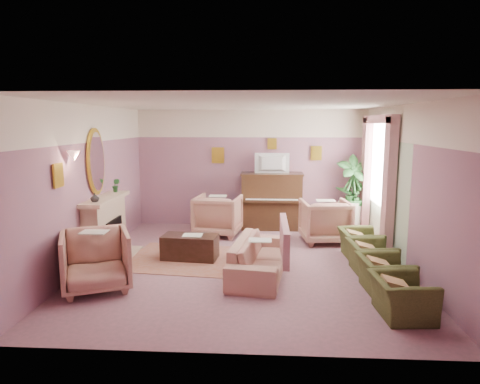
# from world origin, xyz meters

# --- Properties ---
(floor) EXTENTS (5.50, 6.00, 0.01)m
(floor) POSITION_xyz_m (0.00, 0.00, 0.00)
(floor) COLOR #90616C
(floor) RESTS_ON ground
(ceiling) EXTENTS (5.50, 6.00, 0.01)m
(ceiling) POSITION_xyz_m (0.00, 0.00, 2.80)
(ceiling) COLOR beige
(ceiling) RESTS_ON wall_back
(wall_back) EXTENTS (5.50, 0.02, 2.80)m
(wall_back) POSITION_xyz_m (0.00, 3.00, 1.40)
(wall_back) COLOR slate
(wall_back) RESTS_ON floor
(wall_front) EXTENTS (5.50, 0.02, 2.80)m
(wall_front) POSITION_xyz_m (0.00, -3.00, 1.40)
(wall_front) COLOR slate
(wall_front) RESTS_ON floor
(wall_left) EXTENTS (0.02, 6.00, 2.80)m
(wall_left) POSITION_xyz_m (-2.75, 0.00, 1.40)
(wall_left) COLOR slate
(wall_left) RESTS_ON floor
(wall_right) EXTENTS (0.02, 6.00, 2.80)m
(wall_right) POSITION_xyz_m (2.75, 0.00, 1.40)
(wall_right) COLOR slate
(wall_right) RESTS_ON floor
(picture_rail_band) EXTENTS (5.50, 0.01, 0.65)m
(picture_rail_band) POSITION_xyz_m (0.00, 2.99, 2.47)
(picture_rail_band) COLOR beige
(picture_rail_band) RESTS_ON wall_back
(stripe_panel) EXTENTS (0.01, 3.00, 2.15)m
(stripe_panel) POSITION_xyz_m (2.73, 1.30, 1.07)
(stripe_panel) COLOR beige
(stripe_panel) RESTS_ON wall_right
(fireplace_surround) EXTENTS (0.30, 1.40, 1.10)m
(fireplace_surround) POSITION_xyz_m (-2.59, 0.20, 0.55)
(fireplace_surround) COLOR #C8AB8B
(fireplace_surround) RESTS_ON floor
(fireplace_inset) EXTENTS (0.18, 0.72, 0.68)m
(fireplace_inset) POSITION_xyz_m (-2.49, 0.20, 0.40)
(fireplace_inset) COLOR black
(fireplace_inset) RESTS_ON floor
(fire_ember) EXTENTS (0.06, 0.54, 0.10)m
(fire_ember) POSITION_xyz_m (-2.45, 0.20, 0.22)
(fire_ember) COLOR orange
(fire_ember) RESTS_ON floor
(mantel_shelf) EXTENTS (0.40, 1.55, 0.07)m
(mantel_shelf) POSITION_xyz_m (-2.56, 0.20, 1.12)
(mantel_shelf) COLOR #C8AB8B
(mantel_shelf) RESTS_ON fireplace_surround
(hearth) EXTENTS (0.55, 1.50, 0.02)m
(hearth) POSITION_xyz_m (-2.39, 0.20, 0.01)
(hearth) COLOR #C8AB8B
(hearth) RESTS_ON floor
(mirror_frame) EXTENTS (0.04, 0.72, 1.20)m
(mirror_frame) POSITION_xyz_m (-2.70, 0.20, 1.80)
(mirror_frame) COLOR gold
(mirror_frame) RESTS_ON wall_left
(mirror_glass) EXTENTS (0.01, 0.60, 1.06)m
(mirror_glass) POSITION_xyz_m (-2.67, 0.20, 1.80)
(mirror_glass) COLOR white
(mirror_glass) RESTS_ON wall_left
(sconce_shade) EXTENTS (0.20, 0.20, 0.16)m
(sconce_shade) POSITION_xyz_m (-2.62, -0.85, 1.98)
(sconce_shade) COLOR #FFB69F
(sconce_shade) RESTS_ON wall_left
(piano) EXTENTS (1.40, 0.60, 1.30)m
(piano) POSITION_xyz_m (0.50, 2.68, 0.65)
(piano) COLOR #3C2415
(piano) RESTS_ON floor
(piano_keyshelf) EXTENTS (1.30, 0.12, 0.06)m
(piano_keyshelf) POSITION_xyz_m (0.50, 2.33, 0.72)
(piano_keyshelf) COLOR #3C2415
(piano_keyshelf) RESTS_ON piano
(piano_keys) EXTENTS (1.20, 0.08, 0.02)m
(piano_keys) POSITION_xyz_m (0.50, 2.33, 0.76)
(piano_keys) COLOR white
(piano_keys) RESTS_ON piano
(piano_top) EXTENTS (1.45, 0.65, 0.04)m
(piano_top) POSITION_xyz_m (0.50, 2.68, 1.31)
(piano_top) COLOR #3C2415
(piano_top) RESTS_ON piano
(television) EXTENTS (0.80, 0.12, 0.48)m
(television) POSITION_xyz_m (0.50, 2.63, 1.60)
(television) COLOR black
(television) RESTS_ON piano
(print_back_left) EXTENTS (0.30, 0.03, 0.38)m
(print_back_left) POSITION_xyz_m (-0.80, 2.96, 1.72)
(print_back_left) COLOR gold
(print_back_left) RESTS_ON wall_back
(print_back_right) EXTENTS (0.26, 0.03, 0.34)m
(print_back_right) POSITION_xyz_m (1.55, 2.96, 1.78)
(print_back_right) COLOR gold
(print_back_right) RESTS_ON wall_back
(print_back_mid) EXTENTS (0.22, 0.03, 0.26)m
(print_back_mid) POSITION_xyz_m (0.50, 2.96, 2.00)
(print_back_mid) COLOR gold
(print_back_mid) RESTS_ON wall_back
(print_left_wall) EXTENTS (0.03, 0.28, 0.36)m
(print_left_wall) POSITION_xyz_m (-2.71, -1.20, 1.72)
(print_left_wall) COLOR gold
(print_left_wall) RESTS_ON wall_left
(window_blind) EXTENTS (0.03, 1.40, 1.80)m
(window_blind) POSITION_xyz_m (2.70, 1.55, 1.70)
(window_blind) COLOR silver
(window_blind) RESTS_ON wall_right
(curtain_left) EXTENTS (0.16, 0.34, 2.60)m
(curtain_left) POSITION_xyz_m (2.62, 0.63, 1.30)
(curtain_left) COLOR #B6777D
(curtain_left) RESTS_ON floor
(curtain_right) EXTENTS (0.16, 0.34, 2.60)m
(curtain_right) POSITION_xyz_m (2.62, 2.47, 1.30)
(curtain_right) COLOR #B6777D
(curtain_right) RESTS_ON floor
(pelmet) EXTENTS (0.16, 2.20, 0.16)m
(pelmet) POSITION_xyz_m (2.62, 1.55, 2.56)
(pelmet) COLOR #B6777D
(pelmet) RESTS_ON wall_right
(mantel_plant) EXTENTS (0.16, 0.16, 0.28)m
(mantel_plant) POSITION_xyz_m (-2.55, 0.75, 1.29)
(mantel_plant) COLOR #286029
(mantel_plant) RESTS_ON mantel_shelf
(mantel_vase) EXTENTS (0.16, 0.16, 0.16)m
(mantel_vase) POSITION_xyz_m (-2.55, -0.30, 1.23)
(mantel_vase) COLOR beige
(mantel_vase) RESTS_ON mantel_shelf
(area_rug) EXTENTS (2.68, 2.05, 0.01)m
(area_rug) POSITION_xyz_m (-0.90, 0.22, 0.01)
(area_rug) COLOR #9A5E4C
(area_rug) RESTS_ON floor
(coffee_table) EXTENTS (1.05, 0.60, 0.45)m
(coffee_table) POSITION_xyz_m (-1.03, 0.24, 0.23)
(coffee_table) COLOR black
(coffee_table) RESTS_ON floor
(table_paper) EXTENTS (0.35, 0.28, 0.01)m
(table_paper) POSITION_xyz_m (-0.98, 0.24, 0.46)
(table_paper) COLOR beige
(table_paper) RESTS_ON coffee_table
(sofa) EXTENTS (0.67, 2.02, 0.82)m
(sofa) POSITION_xyz_m (0.27, -0.47, 0.41)
(sofa) COLOR tan
(sofa) RESTS_ON floor
(sofa_throw) EXTENTS (0.10, 1.53, 0.56)m
(sofa_throw) POSITION_xyz_m (0.67, -0.47, 0.60)
(sofa_throw) COLOR #B6777D
(sofa_throw) RESTS_ON sofa
(floral_armchair_left) EXTENTS (0.96, 0.96, 1.00)m
(floral_armchair_left) POSITION_xyz_m (-0.70, 2.00, 0.50)
(floral_armchair_left) COLOR tan
(floral_armchair_left) RESTS_ON floor
(floral_armchair_right) EXTENTS (0.96, 0.96, 1.00)m
(floral_armchair_right) POSITION_xyz_m (1.61, 1.55, 0.50)
(floral_armchair_right) COLOR tan
(floral_armchair_right) RESTS_ON floor
(floral_armchair_front) EXTENTS (0.96, 0.96, 1.00)m
(floral_armchair_front) POSITION_xyz_m (-2.18, -1.29, 0.50)
(floral_armchair_front) COLOR tan
(floral_armchair_front) RESTS_ON floor
(olive_chair_a) EXTENTS (0.57, 0.81, 0.70)m
(olive_chair_a) POSITION_xyz_m (2.12, -1.94, 0.35)
(olive_chair_a) COLOR #434A21
(olive_chair_a) RESTS_ON floor
(olive_chair_b) EXTENTS (0.57, 0.81, 0.70)m
(olive_chair_b) POSITION_xyz_m (2.12, -1.12, 0.35)
(olive_chair_b) COLOR #434A21
(olive_chair_b) RESTS_ON floor
(olive_chair_c) EXTENTS (0.57, 0.81, 0.70)m
(olive_chair_c) POSITION_xyz_m (2.12, -0.30, 0.35)
(olive_chair_c) COLOR #434A21
(olive_chair_c) RESTS_ON floor
(olive_chair_d) EXTENTS (0.57, 0.81, 0.70)m
(olive_chair_d) POSITION_xyz_m (2.12, 0.52, 0.35)
(olive_chair_d) COLOR #434A21
(olive_chair_d) RESTS_ON floor
(side_table) EXTENTS (0.52, 0.52, 0.70)m
(side_table) POSITION_xyz_m (2.30, 2.51, 0.35)
(side_table) COLOR silver
(side_table) RESTS_ON floor
(side_plant_big) EXTENTS (0.30, 0.30, 0.34)m
(side_plant_big) POSITION_xyz_m (2.30, 2.51, 0.87)
(side_plant_big) COLOR #286029
(side_plant_big) RESTS_ON side_table
(side_plant_small) EXTENTS (0.16, 0.16, 0.28)m
(side_plant_small) POSITION_xyz_m (2.42, 2.41, 0.84)
(side_plant_small) COLOR #286029
(side_plant_small) RESTS_ON side_table
(palm_pot) EXTENTS (0.34, 0.34, 0.34)m
(palm_pot) POSITION_xyz_m (2.35, 2.50, 0.17)
(palm_pot) COLOR #A74B33
(palm_pot) RESTS_ON floor
(palm_plant) EXTENTS (0.76, 0.76, 1.44)m
(palm_plant) POSITION_xyz_m (2.35, 2.50, 1.06)
(palm_plant) COLOR #286029
(palm_plant) RESTS_ON palm_pot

